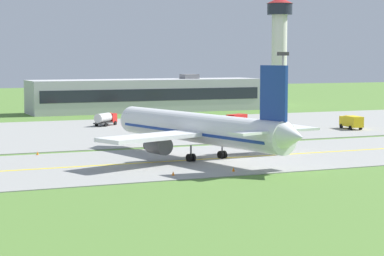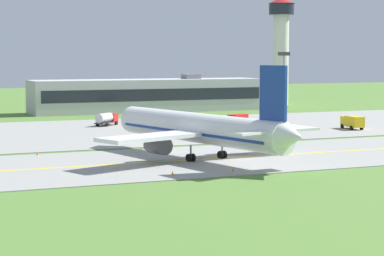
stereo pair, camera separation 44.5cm
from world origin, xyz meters
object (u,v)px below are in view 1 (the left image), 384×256
airplane_lead (200,129)px  service_truck_baggage (105,118)px  service_truck_fuel (234,120)px  apron_light_mast (283,80)px  control_tower (279,41)px  service_truck_catering (351,121)px

airplane_lead → service_truck_baggage: (2.36, 51.84, -2.60)m
service_truck_fuel → apron_light_mast: bearing=-24.1°
control_tower → apron_light_mast: control_tower is taller
service_truck_fuel → control_tower: control_tower is taller
service_truck_fuel → apron_light_mast: (8.53, -3.82, 7.79)m
airplane_lead → control_tower: size_ratio=1.28×
service_truck_catering → apron_light_mast: (-10.42, 7.99, 7.79)m
apron_light_mast → control_tower: bearing=60.6°
airplane_lead → service_truck_catering: bearing=31.6°
service_truck_baggage → apron_light_mast: apron_light_mast is taller
airplane_lead → control_tower: control_tower is taller
apron_light_mast → service_truck_catering: bearing=-37.5°
service_truck_fuel → control_tower: size_ratio=0.20×
airplane_lead → apron_light_mast: bearing=46.5°
service_truck_fuel → service_truck_catering: (18.95, -11.81, 0.00)m
control_tower → apron_light_mast: size_ratio=2.10×
service_truck_baggage → service_truck_catering: service_truck_baggage is taller
service_truck_catering → control_tower: control_tower is taller
service_truck_catering → airplane_lead: bearing=-148.4°
service_truck_catering → service_truck_baggage: bearing=148.2°
service_truck_fuel → control_tower: bearing=53.3°
service_truck_fuel → service_truck_catering: 22.33m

